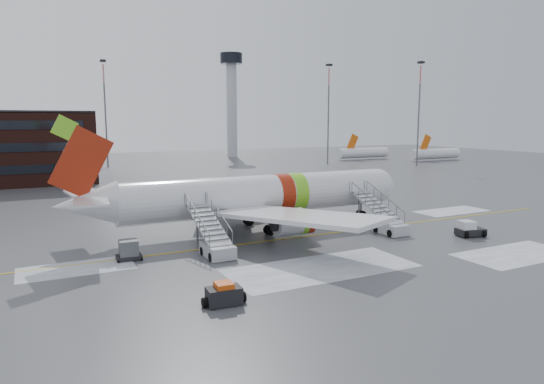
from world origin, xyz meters
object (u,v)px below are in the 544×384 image
baggage_tractor (224,295)px  airliner (254,196)px  airstair_fwd (386,221)px  airstair_aft (214,242)px  uld_container (129,251)px  pushback_tug (469,229)px

baggage_tractor → airliner: bearing=60.0°
airstair_fwd → airstair_aft: (-17.48, 0.00, 0.00)m
airliner → uld_container: 14.11m
uld_container → baggage_tractor: uld_container is taller
airstair_aft → baggage_tractor: (-3.22, -10.38, -0.49)m
airliner → airstair_fwd: (10.93, -6.54, -2.35)m
airstair_fwd → uld_container: size_ratio=3.89×
airstair_fwd → uld_container: (-23.88, 1.64, -0.34)m
airliner → pushback_tug: (16.79, -11.35, -2.77)m
airstair_aft → uld_container: 6.61m
uld_container → airstair_fwd: bearing=-3.9°
airliner → airstair_fwd: airliner is taller
airliner → uld_container: bearing=-159.3°
airliner → pushback_tug: bearing=-34.0°
pushback_tug → baggage_tractor: (-26.57, -5.57, -0.07)m
airstair_aft → uld_container: bearing=165.7°
pushback_tug → uld_container: (-29.75, 6.45, 0.08)m
baggage_tractor → airstair_aft: bearing=72.8°
airstair_fwd → uld_container: airstair_fwd is taller
airliner → airstair_aft: bearing=-135.1°
pushback_tug → baggage_tractor: size_ratio=1.07×
airliner → airstair_fwd: size_ratio=4.55×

